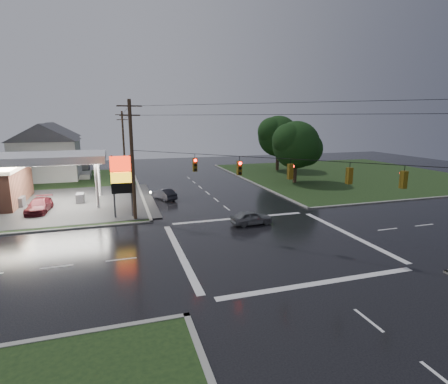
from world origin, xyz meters
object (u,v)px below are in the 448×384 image
object	(u,v)px
car_pump	(39,206)
utility_pole_nw	(132,159)
car_crossing	(251,217)
house_near	(47,151)
tree_ne_near	(297,145)
utility_pole_n	(124,142)
tree_ne_far	(279,136)
car_north	(164,194)
house_far	(52,146)
pylon_sign	(122,176)

from	to	relation	value
car_pump	utility_pole_nw	bearing A→B (deg)	-27.35
utility_pole_nw	car_crossing	world-z (taller)	utility_pole_nw
house_near	car_pump	distance (m)	21.42
tree_ne_near	car_pump	size ratio (longest dim) A/B	1.88
utility_pole_nw	utility_pole_n	distance (m)	28.50
tree_ne_far	car_pump	world-z (taller)	tree_ne_far
house_near	car_crossing	bearing A→B (deg)	-55.65
house_near	tree_ne_far	size ratio (longest dim) A/B	1.13
utility_pole_n	tree_ne_far	xyz separation A→B (m)	(26.65, -4.01, 0.71)
tree_ne_near	car_north	distance (m)	21.13
utility_pole_n	car_pump	distance (m)	25.17
utility_pole_n	house_near	distance (m)	11.67
utility_pole_nw	car_crossing	bearing A→B (deg)	-25.34
house_far	car_north	bearing A→B (deg)	-62.46
tree_ne_far	car_north	bearing A→B (deg)	-143.54
tree_ne_near	car_crossing	distance (m)	22.56
car_north	tree_ne_near	bearing A→B (deg)	171.25
car_north	car_crossing	bearing A→B (deg)	94.02
pylon_sign	car_north	size ratio (longest dim) A/B	1.55
utility_pole_nw	utility_pole_n	world-z (taller)	utility_pole_nw
utility_pole_n	car_north	xyz separation A→B (m)	(3.70, -20.97, -4.83)
house_near	car_crossing	size ratio (longest dim) A/B	2.97
tree_ne_far	car_crossing	xyz separation A→B (m)	(-16.81, -29.16, -5.54)
house_far	car_pump	world-z (taller)	house_far
house_near	tree_ne_far	distance (m)	38.19
house_far	tree_ne_near	distance (m)	44.50
pylon_sign	tree_ne_near	distance (m)	27.23
house_far	tree_ne_far	distance (m)	41.57
utility_pole_n	car_crossing	bearing A→B (deg)	-73.47
pylon_sign	utility_pole_n	xyz separation A→B (m)	(1.00, 27.50, 1.46)
pylon_sign	car_north	xyz separation A→B (m)	(4.70, 6.53, -3.37)
car_north	house_near	bearing A→B (deg)	-74.10
utility_pole_nw	house_far	xyz separation A→B (m)	(-12.45, 38.50, -1.32)
tree_ne_far	pylon_sign	bearing A→B (deg)	-139.65
house_near	car_pump	bearing A→B (deg)	-83.65
house_far	car_pump	xyz separation A→B (m)	(3.33, -32.97, -3.71)
utility_pole_nw	tree_ne_near	size ratio (longest dim) A/B	1.22
utility_pole_n	car_pump	bearing A→B (deg)	-111.65
tree_ne_far	car_north	xyz separation A→B (m)	(-22.95, -16.96, -5.54)
car_pump	tree_ne_near	bearing A→B (deg)	15.89
utility_pole_nw	house_near	size ratio (longest dim) A/B	1.00
pylon_sign	house_far	size ratio (longest dim) A/B	0.54
tree_ne_near	tree_ne_far	distance (m)	12.39
tree_ne_far	car_north	distance (m)	29.07
tree_ne_near	car_pump	distance (m)	33.84
utility_pole_nw	tree_ne_near	world-z (taller)	utility_pole_nw
car_pump	car_crossing	bearing A→B (deg)	-24.36
utility_pole_nw	car_crossing	xyz separation A→B (m)	(9.84, -4.66, -5.09)
car_crossing	tree_ne_far	bearing A→B (deg)	-33.20
pylon_sign	utility_pole_nw	bearing A→B (deg)	-45.00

